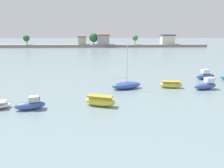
{
  "coord_description": "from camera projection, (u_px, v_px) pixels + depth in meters",
  "views": [
    {
      "loc": [
        9.69,
        -5.89,
        8.74
      ],
      "look_at": [
        10.66,
        21.98,
        1.14
      ],
      "focal_mm": 32.5,
      "sensor_mm": 36.0,
      "label": 1
    }
  ],
  "objects": [
    {
      "name": "moored_boat_3",
      "position": [
        31.0,
        104.0,
        22.64
      ],
      "size": [
        3.46,
        1.91,
        1.49
      ],
      "rotation": [
        0.0,
        0.0,
        0.26
      ],
      "color": "#3856A8",
      "rests_on": "ground"
    },
    {
      "name": "moored_boat_4",
      "position": [
        100.0,
        101.0,
        23.65
      ],
      "size": [
        3.87,
        2.18,
        1.26
      ],
      "rotation": [
        0.0,
        0.0,
        -0.29
      ],
      "color": "yellow",
      "rests_on": "ground"
    },
    {
      "name": "moored_boat_5",
      "position": [
        126.0,
        85.0,
        30.48
      ],
      "size": [
        4.83,
        2.84,
        6.78
      ],
      "rotation": [
        0.0,
        0.0,
        0.27
      ],
      "color": "#3856A8",
      "rests_on": "ground"
    },
    {
      "name": "moored_boat_6",
      "position": [
        171.0,
        85.0,
        31.04
      ],
      "size": [
        3.54,
        1.6,
        1.03
      ],
      "rotation": [
        0.0,
        0.0,
        -0.15
      ],
      "color": "yellow",
      "rests_on": "ground"
    },
    {
      "name": "moored_boat_7",
      "position": [
        206.0,
        85.0,
        30.23
      ],
      "size": [
        3.91,
        2.09,
        1.76
      ],
      "rotation": [
        0.0,
        0.0,
        0.25
      ],
      "color": "#3856A8",
      "rests_on": "ground"
    },
    {
      "name": "moored_boat_8",
      "position": [
        205.0,
        76.0,
        36.29
      ],
      "size": [
        3.87,
        2.15,
        1.78
      ],
      "rotation": [
        0.0,
        0.0,
        0.25
      ],
      "color": "#3856A8",
      "rests_on": "ground"
    },
    {
      "name": "distant_shoreline",
      "position": [
        93.0,
        43.0,
        101.33
      ],
      "size": [
        120.5,
        7.43,
        6.8
      ],
      "color": "gray",
      "rests_on": "ground"
    }
  ]
}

